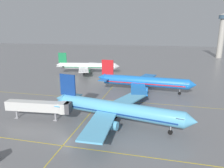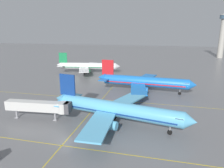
# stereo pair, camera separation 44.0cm
# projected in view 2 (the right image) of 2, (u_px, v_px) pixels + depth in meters

# --- Properties ---
(ground_plane) EXTENTS (600.00, 600.00, 0.00)m
(ground_plane) POSITION_uv_depth(u_px,v_px,m) (66.00, 141.00, 48.80)
(ground_plane) COLOR slate
(airliner_front_gate) EXTENTS (41.30, 35.15, 12.88)m
(airliner_front_gate) POSITION_uv_depth(u_px,v_px,m) (116.00, 109.00, 56.54)
(airliner_front_gate) COLOR #5BB7E5
(airliner_front_gate) RESTS_ON ground
(airliner_second_row) EXTENTS (41.60, 35.82, 12.93)m
(airliner_second_row) POSITION_uv_depth(u_px,v_px,m) (144.00, 82.00, 86.40)
(airliner_second_row) COLOR blue
(airliner_second_row) RESTS_ON ground
(airliner_third_row) EXTENTS (38.98, 33.24, 12.14)m
(airliner_third_row) POSITION_uv_depth(u_px,v_px,m) (88.00, 66.00, 124.22)
(airliner_third_row) COLOR white
(airliner_third_row) RESTS_ON ground
(taxiway_markings) EXTENTS (156.55, 71.88, 0.01)m
(taxiway_markings) POSITION_uv_depth(u_px,v_px,m) (87.00, 117.00, 62.28)
(taxiway_markings) COLOR yellow
(taxiway_markings) RESTS_ON ground
(jet_bridge) EXTENTS (19.64, 4.52, 5.58)m
(jet_bridge) POSITION_uv_depth(u_px,v_px,m) (43.00, 106.00, 59.53)
(jet_bridge) COLOR silver
(jet_bridge) RESTS_ON ground
(control_tower) EXTENTS (8.82, 8.82, 39.66)m
(control_tower) POSITION_uv_depth(u_px,v_px,m) (223.00, 32.00, 185.04)
(control_tower) COLOR #ADA89E
(control_tower) RESTS_ON ground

